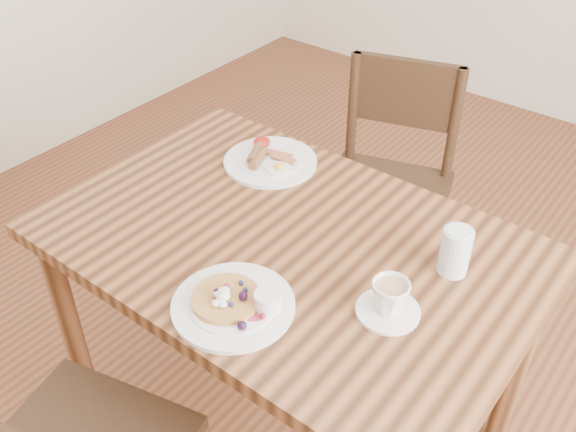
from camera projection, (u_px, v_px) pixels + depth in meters
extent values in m
plane|color=#5D2D1A|center=(288.00, 421.00, 2.04)|extent=(5.00, 5.00, 0.00)
cube|color=brown|center=(288.00, 245.00, 1.60)|extent=(1.20, 0.80, 0.04)
cylinder|color=brown|center=(71.00, 329.00, 1.87)|extent=(0.06, 0.06, 0.71)
cylinder|color=brown|center=(517.00, 364.00, 1.77)|extent=(0.06, 0.06, 0.71)
cylinder|color=brown|center=(228.00, 218.00, 2.30)|extent=(0.06, 0.06, 0.71)
cylinder|color=#372014|center=(86.00, 431.00, 1.76)|extent=(0.04, 0.04, 0.43)
cube|color=#372014|center=(384.00, 196.00, 2.24)|extent=(0.53, 0.53, 0.04)
cylinder|color=#372014|center=(317.00, 266.00, 2.30)|extent=(0.04, 0.04, 0.43)
cylinder|color=#372014|center=(417.00, 291.00, 2.20)|extent=(0.04, 0.04, 0.43)
cylinder|color=#372014|center=(346.00, 210.00, 2.57)|extent=(0.04, 0.04, 0.43)
cylinder|color=#372014|center=(435.00, 230.00, 2.47)|extent=(0.04, 0.04, 0.43)
cylinder|color=#372014|center=(454.00, 127.00, 2.20)|extent=(0.04, 0.04, 0.43)
cylinder|color=#372014|center=(353.00, 110.00, 2.30)|extent=(0.04, 0.04, 0.43)
cube|color=#372014|center=(406.00, 93.00, 2.20)|extent=(0.37, 0.14, 0.24)
cylinder|color=white|center=(233.00, 305.00, 1.39)|extent=(0.27, 0.27, 0.01)
cylinder|color=white|center=(233.00, 303.00, 1.39)|extent=(0.19, 0.19, 0.01)
cylinder|color=#B22D59|center=(254.00, 310.00, 1.37)|extent=(0.07, 0.07, 0.00)
cylinder|color=#C68C47|center=(226.00, 298.00, 1.39)|extent=(0.15, 0.15, 0.01)
ellipsoid|color=white|center=(222.00, 293.00, 1.38)|extent=(0.03, 0.03, 0.02)
ellipsoid|color=white|center=(220.00, 304.00, 1.35)|extent=(0.02, 0.02, 0.01)
cylinder|color=white|center=(268.00, 301.00, 1.36)|extent=(0.06, 0.06, 0.04)
cylinder|color=#591E07|center=(268.00, 295.00, 1.35)|extent=(0.05, 0.05, 0.00)
sphere|color=black|center=(241.00, 296.00, 1.37)|extent=(0.02, 0.02, 0.02)
sphere|color=#1E234C|center=(246.00, 289.00, 1.39)|extent=(0.01, 0.01, 0.01)
sphere|color=#1E234C|center=(237.00, 281.00, 1.41)|extent=(0.01, 0.01, 0.01)
sphere|color=#B21938|center=(227.00, 288.00, 1.39)|extent=(0.02, 0.02, 0.02)
sphere|color=black|center=(221.00, 295.00, 1.37)|extent=(0.02, 0.02, 0.02)
sphere|color=#1E234C|center=(230.00, 305.00, 1.36)|extent=(0.01, 0.01, 0.01)
sphere|color=#1E234C|center=(242.00, 327.00, 1.32)|extent=(0.01, 0.01, 0.01)
sphere|color=#B21938|center=(259.00, 319.00, 1.34)|extent=(0.01, 0.01, 0.01)
sphere|color=black|center=(269.00, 306.00, 1.36)|extent=(0.02, 0.02, 0.02)
sphere|color=#1E234C|center=(270.00, 294.00, 1.40)|extent=(0.01, 0.01, 0.01)
cylinder|color=white|center=(270.00, 162.00, 1.85)|extent=(0.27, 0.27, 0.01)
cylinder|color=white|center=(270.00, 160.00, 1.85)|extent=(0.19, 0.19, 0.01)
cylinder|color=brown|center=(255.00, 153.00, 1.85)|extent=(0.06, 0.10, 0.03)
cylinder|color=brown|center=(258.00, 158.00, 1.83)|extent=(0.06, 0.10, 0.03)
cube|color=maroon|center=(280.00, 154.00, 1.86)|extent=(0.08, 0.04, 0.01)
cube|color=maroon|center=(283.00, 158.00, 1.84)|extent=(0.08, 0.03, 0.01)
cylinder|color=white|center=(279.00, 169.00, 1.80)|extent=(0.07, 0.07, 0.00)
ellipsoid|color=yellow|center=(279.00, 166.00, 1.79)|extent=(0.03, 0.03, 0.01)
ellipsoid|color=#A5190F|center=(262.00, 142.00, 1.90)|extent=(0.05, 0.05, 0.03)
cylinder|color=white|center=(388.00, 311.00, 1.38)|extent=(0.14, 0.14, 0.01)
imported|color=white|center=(390.00, 297.00, 1.36)|extent=(0.12, 0.12, 0.08)
cylinder|color=tan|center=(391.00, 288.00, 1.34)|extent=(0.07, 0.07, 0.00)
cylinder|color=silver|center=(455.00, 251.00, 1.46)|extent=(0.07, 0.07, 0.12)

